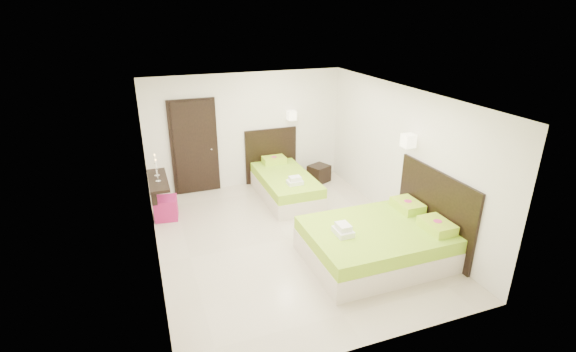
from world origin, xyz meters
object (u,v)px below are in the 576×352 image
object	(u,v)px
bed_single	(284,183)
bed_double	(380,240)
nightstand	(319,173)
ottoman	(166,208)

from	to	relation	value
bed_single	bed_double	xyz separation A→B (m)	(0.64, -2.89, 0.02)
bed_single	bed_double	size ratio (longest dim) A/B	0.92
bed_double	nightstand	xyz separation A→B (m)	(0.42, 3.40, -0.13)
bed_double	ottoman	bearing A→B (deg)	139.93
bed_double	ottoman	distance (m)	4.18
bed_double	ottoman	size ratio (longest dim) A/B	5.20
nightstand	ottoman	xyz separation A→B (m)	(-3.62, -0.71, 0.02)
bed_double	ottoman	world-z (taller)	bed_double
bed_single	ottoman	distance (m)	2.56
bed_double	nightstand	distance (m)	3.43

